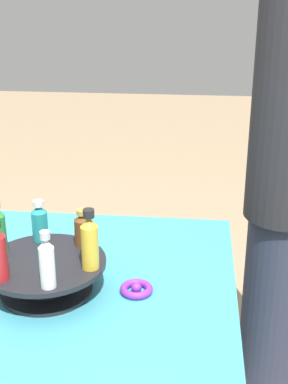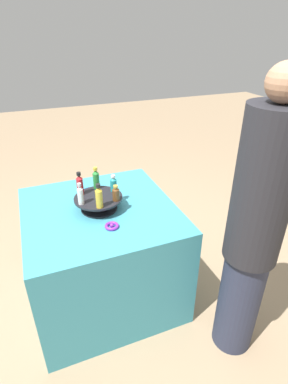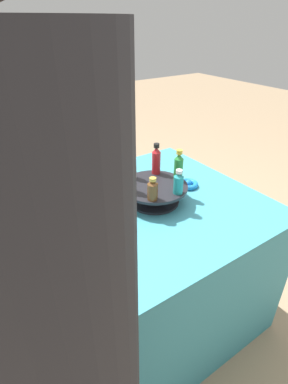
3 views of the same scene
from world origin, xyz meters
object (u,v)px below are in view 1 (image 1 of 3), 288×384
Objects in this scene: display_stand at (46,273)px; bottle_brown at (83,229)px; bottle_teal at (40,222)px; person_figure at (287,178)px; bottle_clear at (47,262)px; bottle_gold at (90,242)px; ribbon_bow_purple at (136,289)px.

bottle_brown reaches higher than display_stand.
person_figure is (0.70, 0.52, -0.04)m from bottle_teal.
bottle_clear is 0.96m from person_figure.
ribbon_bow_purple is at bearing 19.90° from bottle_gold.
bottle_brown is (-0.04, 0.11, -0.02)m from bottle_gold.
display_stand is at bearing -129.69° from bottle_brown.
bottle_clear is at bearing -99.69° from bottle_brown.
ribbon_bow_purple is 0.76m from person_figure.
bottle_gold is at bearing -160.10° from ribbon_bow_purple.
person_figure reaches higher than bottle_teal.
ribbon_bow_purple is at bearing 35.71° from bottle_clear.
bottle_brown is at bearing -9.69° from bottle_teal.
display_stand is 0.14m from bottle_brown.
bottle_clear is (0.04, -0.11, 0.10)m from display_stand.
person_figure is (0.58, 0.54, -0.04)m from bottle_brown.
bottle_clear is at bearing -129.69° from bottle_gold.
person_figure reaches higher than ribbon_bow_purple.
display_stand is 2.20× the size of bottle_clear.
bottle_clear is at bearing -144.29° from ribbon_bow_purple.
person_figure is at bearing 43.59° from display_stand.
display_stand is 0.22m from ribbon_bow_purple.
ribbon_bow_purple is at bearing 4.52° from display_stand.
bottle_teal is 0.80× the size of bottle_clear.
bottle_teal is (-0.16, 0.13, -0.02)m from bottle_gold.
bottle_teal is (-0.04, 0.11, 0.08)m from display_stand.
bottle_teal reaches higher than ribbon_bow_purple.
bottle_teal is 0.87m from person_figure.
display_stand is 0.18× the size of person_figure.
display_stand is at bearing 110.31° from bottle_clear.
display_stand is 1.99× the size of bottle_gold.
bottle_gold is 1.52× the size of bottle_brown.
bottle_clear is 0.26m from ribbon_bow_purple.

